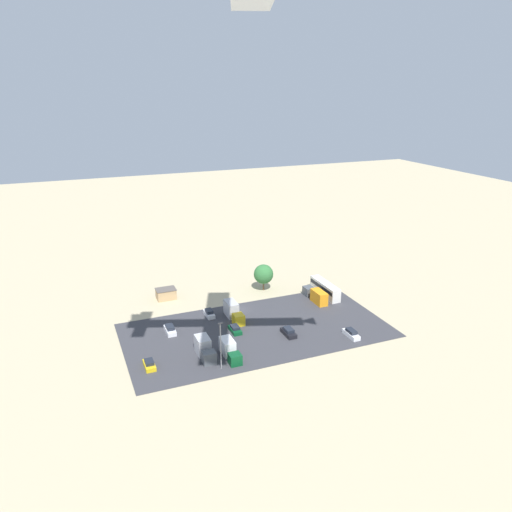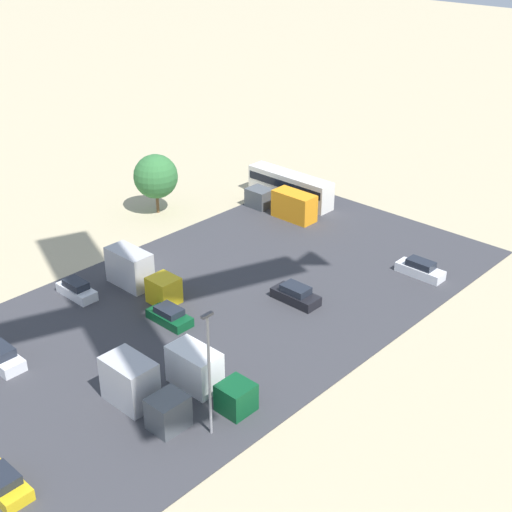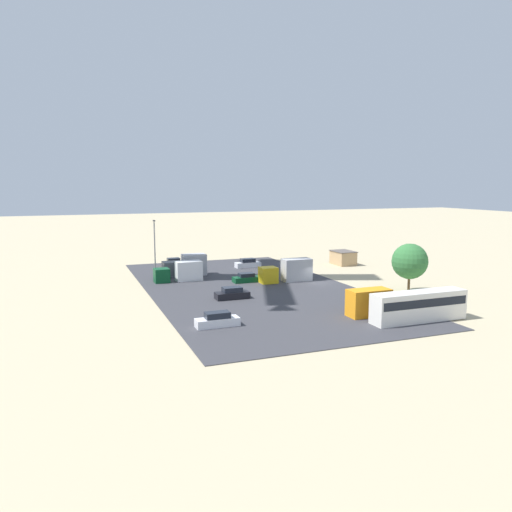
{
  "view_description": "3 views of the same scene",
  "coord_description": "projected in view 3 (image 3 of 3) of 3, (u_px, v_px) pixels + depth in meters",
  "views": [
    {
      "loc": [
        37.39,
        102.26,
        50.88
      ],
      "look_at": [
        7.25,
        28.67,
        23.71
      ],
      "focal_mm": 35.0,
      "sensor_mm": 36.0,
      "label": 1
    },
    {
      "loc": [
        38.2,
        51.69,
        33.28
      ],
      "look_at": [
        -4.96,
        11.59,
        3.39
      ],
      "focal_mm": 50.0,
      "sensor_mm": 36.0,
      "label": 2
    },
    {
      "loc": [
        -68.15,
        36.69,
        15.41
      ],
      "look_at": [
        -0.31,
        10.57,
        4.92
      ],
      "focal_mm": 35.0,
      "sensor_mm": 36.0,
      "label": 3
    }
  ],
  "objects": [
    {
      "name": "parked_truck_2",
      "position": [
        380.0,
        303.0,
        58.97
      ],
      "size": [
        2.32,
        9.32,
        3.17
      ],
      "rotation": [
        0.0,
        0.0,
        3.14
      ],
      "color": "#4C5156",
      "rests_on": "ground"
    },
    {
      "name": "parked_truck_1",
      "position": [
        187.0,
        266.0,
        84.37
      ],
      "size": [
        2.56,
        7.26,
        3.57
      ],
      "color": "#4C5156",
      "rests_on": "ground"
    },
    {
      "name": "parked_car_4",
      "position": [
        294.0,
        271.0,
        84.86
      ],
      "size": [
        1.73,
        4.27,
        1.58
      ],
      "rotation": [
        0.0,
        0.0,
        3.14
      ],
      "color": "silver",
      "rests_on": "ground"
    },
    {
      "name": "shed_building",
      "position": [
        343.0,
        258.0,
        96.17
      ],
      "size": [
        4.91,
        3.65,
        2.68
      ],
      "color": "tan",
      "rests_on": "ground"
    },
    {
      "name": "light_pole_lot_centre",
      "position": [
        155.0,
        247.0,
        80.4
      ],
      "size": [
        0.9,
        0.28,
        9.62
      ],
      "color": "gray",
      "rests_on": "ground"
    },
    {
      "name": "tree_near_shed",
      "position": [
        410.0,
        261.0,
        71.24
      ],
      "size": [
        5.11,
        5.11,
        7.04
      ],
      "color": "brown",
      "rests_on": "ground"
    },
    {
      "name": "parked_truck_3",
      "position": [
        181.0,
        272.0,
        79.5
      ],
      "size": [
        2.34,
        7.55,
        3.14
      ],
      "color": "#0C4723",
      "rests_on": "ground"
    },
    {
      "name": "parked_car_3",
      "position": [
        173.0,
        262.0,
        94.62
      ],
      "size": [
        1.9,
        4.13,
        1.46
      ],
      "color": "gold",
      "rests_on": "ground"
    },
    {
      "name": "parked_car_2",
      "position": [
        217.0,
        320.0,
        54.12
      ],
      "size": [
        1.7,
        4.77,
        1.61
      ],
      "rotation": [
        0.0,
        0.0,
        3.14
      ],
      "color": "silver",
      "rests_on": "ground"
    },
    {
      "name": "parked_car_0",
      "position": [
        246.0,
        278.0,
        78.76
      ],
      "size": [
        1.92,
        4.24,
        1.44
      ],
      "color": "#0C4723",
      "rests_on": "ground"
    },
    {
      "name": "parking_lot_surface",
      "position": [
        250.0,
        288.0,
        74.15
      ],
      "size": [
        57.33,
        29.59,
        0.08
      ],
      "color": "#38383D",
      "rests_on": "ground"
    },
    {
      "name": "parked_car_1",
      "position": [
        232.0,
        294.0,
        67.31
      ],
      "size": [
        1.97,
        4.58,
        1.59
      ],
      "color": "black",
      "rests_on": "ground"
    },
    {
      "name": "parked_truck_0",
      "position": [
        289.0,
        271.0,
        79.13
      ],
      "size": [
        2.32,
        8.49,
        3.57
      ],
      "color": "gold",
      "rests_on": "ground"
    },
    {
      "name": "parked_car_5",
      "position": [
        248.0,
        264.0,
        92.72
      ],
      "size": [
        1.88,
        4.64,
        1.64
      ],
      "color": "silver",
      "rests_on": "ground"
    },
    {
      "name": "bus",
      "position": [
        419.0,
        305.0,
        56.14
      ],
      "size": [
        2.45,
        11.59,
        3.38
      ],
      "color": "silver",
      "rests_on": "ground"
    },
    {
      "name": "ground_plane",
      "position": [
        318.0,
        283.0,
        78.2
      ],
      "size": [
        400.0,
        400.0,
        0.0
      ],
      "primitive_type": "plane",
      "color": "tan"
    }
  ]
}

